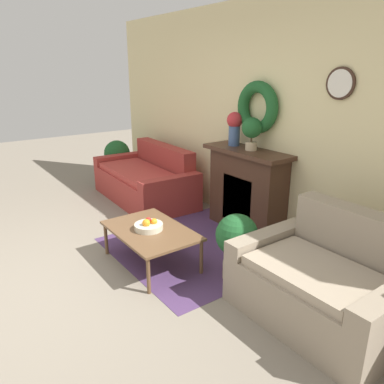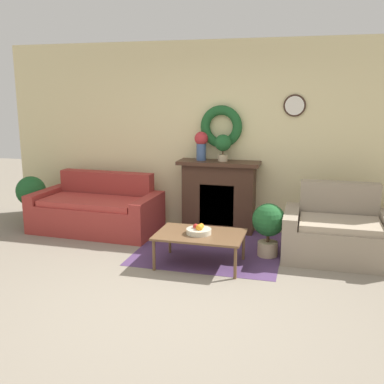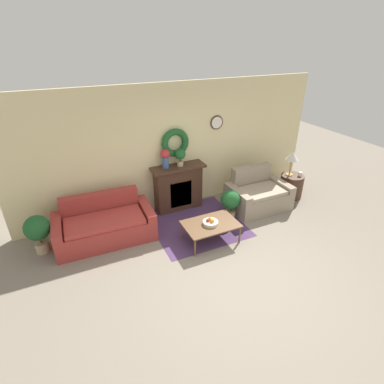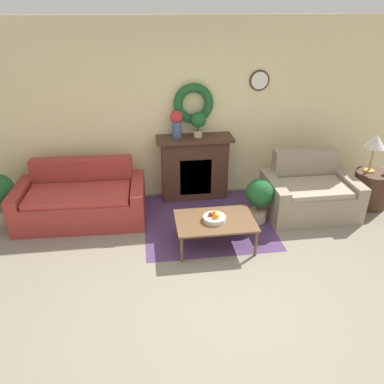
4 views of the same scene
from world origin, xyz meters
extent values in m
plane|color=gray|center=(0.00, 0.00, 0.00)|extent=(16.00, 16.00, 0.00)
cube|color=#4C335B|center=(0.04, 1.67, 0.00)|extent=(1.80, 1.77, 0.01)
cube|color=beige|center=(0.00, 2.65, 1.35)|extent=(6.80, 0.06, 2.70)
cylinder|color=#382319|center=(0.97, 2.60, 1.80)|extent=(0.30, 0.02, 0.30)
cylinder|color=white|center=(0.97, 2.59, 1.80)|extent=(0.26, 0.01, 0.26)
torus|color=#1E5628|center=(-0.03, 2.55, 1.50)|extent=(0.60, 0.13, 0.60)
cube|color=#42281C|center=(-0.03, 2.45, 0.49)|extent=(1.02, 0.34, 0.98)
cube|color=black|center=(-0.03, 2.29, 0.41)|extent=(0.49, 0.02, 0.59)
cube|color=orange|center=(-0.03, 2.28, 0.34)|extent=(0.39, 0.01, 0.32)
cube|color=#42281C|center=(-0.03, 2.42, 1.00)|extent=(1.16, 0.41, 0.05)
cube|color=#9E332D|center=(-1.74, 1.86, 0.21)|extent=(1.49, 0.77, 0.42)
cube|color=#9E332D|center=(-1.73, 2.31, 0.41)|extent=(1.47, 0.26, 0.81)
cube|color=#9E332D|center=(-2.56, 1.99, 0.28)|extent=(0.20, 0.92, 0.56)
cube|color=#9E332D|center=(-0.93, 1.93, 0.28)|extent=(0.20, 0.92, 0.56)
cube|color=#AD3832|center=(-1.74, 1.86, 0.46)|extent=(1.43, 0.71, 0.08)
cube|color=gray|center=(1.60, 1.60, 0.21)|extent=(0.96, 0.70, 0.42)
cube|color=gray|center=(1.60, 2.05, 0.44)|extent=(0.96, 0.20, 0.88)
cube|color=gray|center=(1.04, 1.70, 0.28)|extent=(0.17, 0.90, 0.56)
cube|color=tan|center=(1.60, 1.60, 0.46)|extent=(0.92, 0.65, 0.08)
cube|color=brown|center=(0.04, 1.05, 0.37)|extent=(1.01, 0.67, 0.03)
cylinder|color=brown|center=(-0.42, 0.76, 0.18)|extent=(0.04, 0.04, 0.36)
cylinder|color=brown|center=(0.50, 0.76, 0.18)|extent=(0.04, 0.04, 0.36)
cylinder|color=brown|center=(-0.42, 1.35, 0.18)|extent=(0.04, 0.04, 0.36)
cylinder|color=brown|center=(0.50, 1.35, 0.18)|extent=(0.04, 0.04, 0.36)
cylinder|color=beige|center=(0.03, 1.04, 0.41)|extent=(0.29, 0.29, 0.06)
sphere|color=#B2231E|center=(-0.02, 1.06, 0.46)|extent=(0.07, 0.07, 0.07)
sphere|color=orange|center=(0.04, 1.09, 0.46)|extent=(0.07, 0.07, 0.07)
sphere|color=orange|center=(0.04, 1.01, 0.47)|extent=(0.08, 0.08, 0.08)
cylinder|color=#3D5684|center=(-0.29, 2.45, 1.14)|extent=(0.14, 0.14, 0.24)
sphere|color=#B72D33|center=(-0.29, 2.45, 1.34)|extent=(0.19, 0.19, 0.19)
cylinder|color=tan|center=(0.02, 2.43, 1.07)|extent=(0.13, 0.13, 0.10)
cylinder|color=#4C3823|center=(0.02, 2.43, 1.15)|extent=(0.02, 0.02, 0.06)
sphere|color=#1E5628|center=(0.02, 2.43, 1.29)|extent=(0.24, 0.24, 0.24)
cylinder|color=tan|center=(-2.86, 2.05, 0.10)|extent=(0.24, 0.24, 0.20)
cylinder|color=#4C3823|center=(-2.86, 2.05, 0.26)|extent=(0.04, 0.04, 0.12)
sphere|color=#1E5628|center=(-2.86, 2.05, 0.51)|extent=(0.45, 0.45, 0.45)
cylinder|color=tan|center=(0.77, 1.56, 0.09)|extent=(0.25, 0.25, 0.18)
cylinder|color=#4C3823|center=(0.77, 1.56, 0.23)|extent=(0.04, 0.04, 0.11)
sphere|color=#1E5628|center=(0.77, 1.56, 0.46)|extent=(0.40, 0.40, 0.40)
camera|label=1|loc=(3.10, -0.64, 1.95)|focal=35.00mm
camera|label=2|loc=(1.23, -3.75, 1.97)|focal=42.00mm
camera|label=3|loc=(-2.24, -3.00, 3.50)|focal=28.00mm
camera|label=4|loc=(-0.80, -2.93, 2.87)|focal=35.00mm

